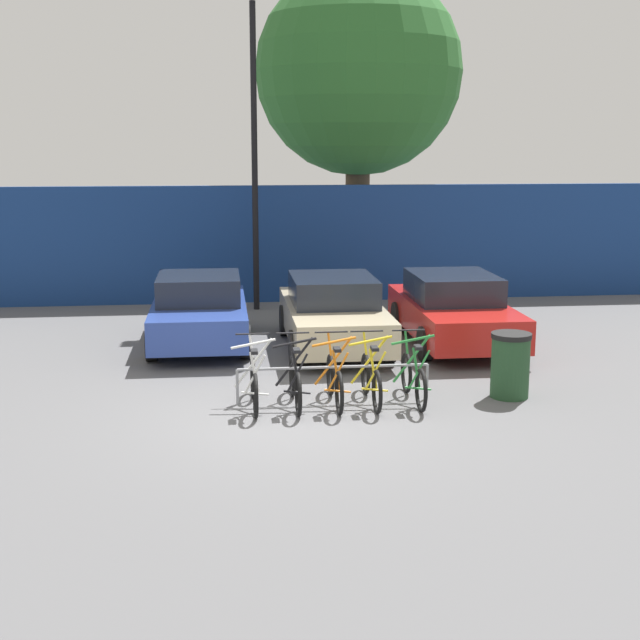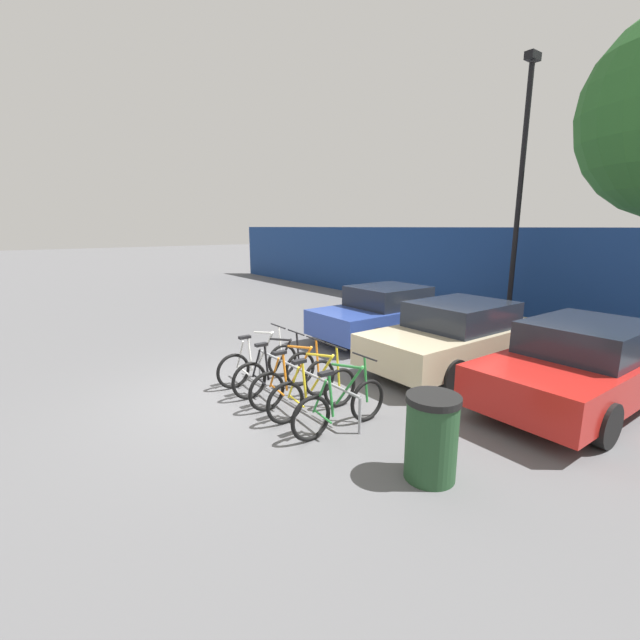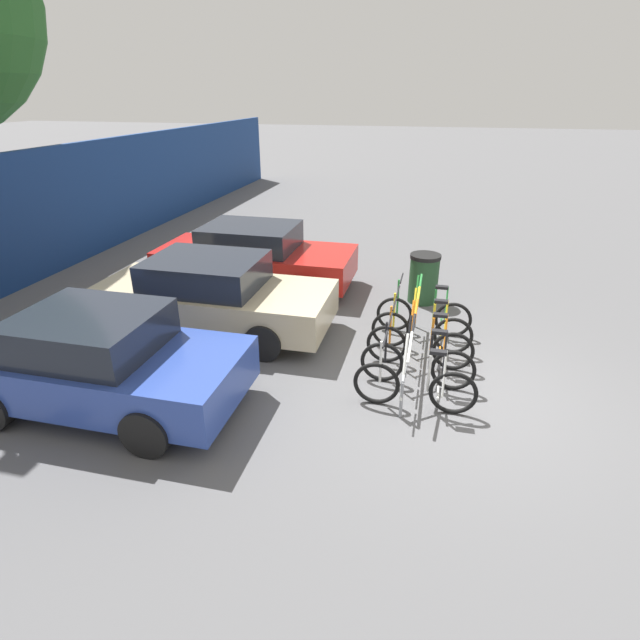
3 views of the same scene
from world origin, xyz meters
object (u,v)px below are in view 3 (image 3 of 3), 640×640
car_blue (100,361)px  car_red (255,256)px  car_beige (212,296)px  bicycle_green (423,315)px  bicycle_yellow (421,330)px  bike_rack (411,339)px  trash_bin (424,278)px  bicycle_black (417,363)px  bicycle_orange (420,345)px  bicycle_white (414,385)px

car_blue → car_red: bearing=-4.7°
car_blue → car_beige: size_ratio=0.92×
bicycle_green → car_blue: car_blue is taller
bicycle_yellow → bicycle_green: bearing=-3.4°
bike_rack → car_red: size_ratio=0.69×
bicycle_yellow → trash_bin: bicycle_yellow is taller
bicycle_green → car_blue: (-3.35, 4.24, 0.31)m
bike_rack → bicycle_yellow: bearing=-14.8°
bicycle_black → bicycle_orange: size_ratio=1.00×
car_red → trash_bin: car_red is taller
car_beige → car_red: (2.40, 0.07, 0.00)m
bicycle_white → bicycle_green: size_ratio=1.00×
bicycle_yellow → trash_bin: size_ratio=1.66×
bicycle_green → car_blue: 5.41m
bike_rack → bicycle_orange: bicycle_orange is taller
bicycle_yellow → bicycle_orange: bearing=176.6°
bike_rack → car_blue: (-2.12, 4.09, 0.21)m
car_blue → trash_bin: car_blue is taller
bicycle_black → car_red: car_red is taller
car_beige → bike_rack: bearing=-97.3°
car_beige → car_red: size_ratio=0.98×
bicycle_black → trash_bin: bicycle_black is taller
bicycle_orange → trash_bin: bicycle_orange is taller
bicycle_black → bicycle_green: bearing=-1.2°
bicycle_black → bicycle_yellow: size_ratio=1.00×
bike_rack → car_beige: car_beige is taller
car_beige → car_blue: bearing=169.5°
bicycle_green → trash_bin: size_ratio=1.66×
bike_rack → car_blue: bearing=117.4°
bicycle_orange → trash_bin: (2.79, 0.09, 0.14)m
bike_rack → car_blue: car_blue is taller
bicycle_green → trash_bin: 1.57m
bicycle_white → car_red: 5.61m
bicycle_orange → car_red: (2.86, 3.83, 0.31)m
bicycle_black → bicycle_orange: (0.60, 0.00, 0.00)m
bicycle_white → car_blue: (-0.89, 4.24, 0.31)m
car_blue → bicycle_green: bearing=-51.7°
car_red → car_blue: bearing=175.3°
car_blue → trash_bin: (4.91, -4.15, -0.17)m
trash_bin → car_blue: bearing=139.8°
bicycle_white → bike_rack: bearing=5.6°
bicycle_white → bicycle_yellow: bearing=-1.3°
bicycle_orange → car_blue: size_ratio=0.44×
bicycle_yellow → car_beige: 3.77m
bike_rack → trash_bin: size_ratio=2.91×
bicycle_black → trash_bin: 3.40m
bicycle_white → bicycle_black: size_ratio=1.00×
car_red → bicycle_yellow: bearing=-121.0°
bike_rack → bicycle_black: (-0.60, -0.15, -0.10)m
bicycle_orange → bicycle_yellow: (0.56, 0.00, 0.00)m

